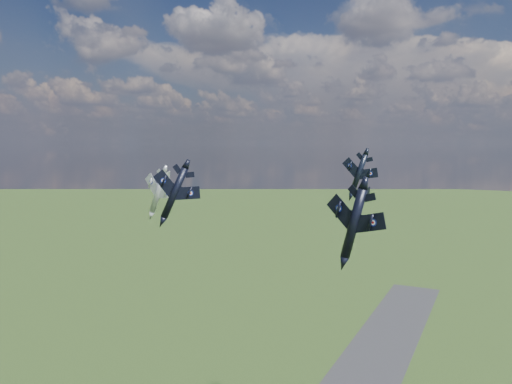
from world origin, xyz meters
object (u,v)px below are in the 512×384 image
at_px(jet_right_navy, 354,223).
at_px(jet_left_silver, 158,192).
at_px(jet_lead_navy, 175,193).
at_px(jet_high_navy, 359,174).

height_order(jet_right_navy, jet_left_silver, jet_left_silver).
bearing_deg(jet_lead_navy, jet_left_silver, 116.31).
bearing_deg(jet_lead_navy, jet_right_navy, -41.41).
xyz_separation_m(jet_right_navy, jet_high_navy, (-12.49, 50.85, 3.13)).
relative_size(jet_right_navy, jet_left_silver, 0.97).
distance_m(jet_right_navy, jet_high_navy, 52.46).
bearing_deg(jet_high_navy, jet_left_silver, -139.94).
bearing_deg(jet_left_silver, jet_right_navy, -17.86).
height_order(jet_right_navy, jet_high_navy, jet_high_navy).
bearing_deg(jet_lead_navy, jet_high_navy, 35.51).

